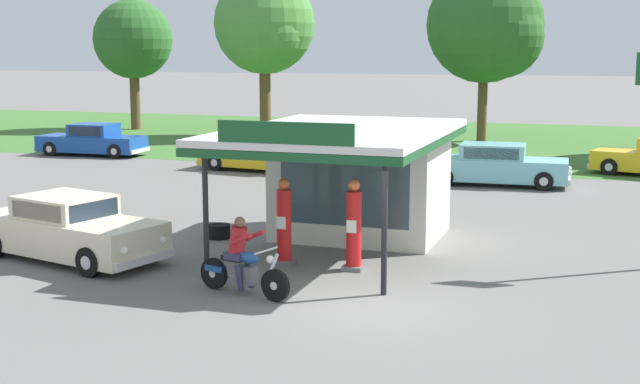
# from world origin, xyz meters

# --- Properties ---
(ground_plane) EXTENTS (300.00, 300.00, 0.00)m
(ground_plane) POSITION_xyz_m (0.00, 0.00, 0.00)
(ground_plane) COLOR slate
(grass_verge_strip) EXTENTS (120.00, 24.00, 0.01)m
(grass_verge_strip) POSITION_xyz_m (0.00, 30.00, 0.00)
(grass_verge_strip) COLOR #3D6B2D
(grass_verge_strip) RESTS_ON ground
(service_station_kiosk) EXTENTS (4.79, 7.39, 3.43)m
(service_station_kiosk) POSITION_xyz_m (-1.72, 5.33, 1.76)
(service_station_kiosk) COLOR silver
(service_station_kiosk) RESTS_ON ground
(gas_pump_nearside) EXTENTS (0.44, 0.44, 1.98)m
(gas_pump_nearside) POSITION_xyz_m (-2.54, 2.33, 0.91)
(gas_pump_nearside) COLOR slate
(gas_pump_nearside) RESTS_ON ground
(gas_pump_offside) EXTENTS (0.44, 0.44, 2.03)m
(gas_pump_offside) POSITION_xyz_m (-0.89, 2.33, 0.93)
(gas_pump_offside) COLOR slate
(gas_pump_offside) RESTS_ON ground
(motorcycle_with_rider) EXTENTS (2.16, 0.86, 1.58)m
(motorcycle_with_rider) POSITION_xyz_m (-2.44, -0.23, 0.65)
(motorcycle_with_rider) COLOR black
(motorcycle_with_rider) RESTS_ON ground
(featured_classic_sedan) EXTENTS (5.15, 2.95, 1.50)m
(featured_classic_sedan) POSITION_xyz_m (-7.45, 1.17, 0.69)
(featured_classic_sedan) COLOR beige
(featured_classic_sedan) RESTS_ON ground
(parked_car_second_row_spare) EXTENTS (5.58, 2.52, 1.59)m
(parked_car_second_row_spare) POSITION_xyz_m (-8.69, 16.22, 0.73)
(parked_car_second_row_spare) COLOR gold
(parked_car_second_row_spare) RESTS_ON ground
(parked_car_back_row_far_right) EXTENTS (5.33, 2.14, 1.48)m
(parked_car_back_row_far_right) POSITION_xyz_m (0.50, 15.51, 0.69)
(parked_car_back_row_far_right) COLOR #7AC6D1
(parked_car_back_row_far_right) RESTS_ON ground
(parked_car_back_row_centre_left) EXTENTS (5.15, 2.02, 1.46)m
(parked_car_back_row_centre_left) POSITION_xyz_m (-18.22, 18.34, 0.66)
(parked_car_back_row_centre_left) COLOR #19479E
(parked_car_back_row_centre_left) RESTS_ON ground
(tree_oak_left) EXTENTS (4.74, 4.74, 7.81)m
(tree_oak_left) POSITION_xyz_m (-23.14, 30.43, 5.40)
(tree_oak_left) COLOR brown
(tree_oak_left) RESTS_ON ground
(tree_oak_far_right) EXTENTS (6.15, 6.08, 9.14)m
(tree_oak_far_right) POSITION_xyz_m (-1.86, 30.22, 5.93)
(tree_oak_far_right) COLOR brown
(tree_oak_far_right) RESTS_ON ground
(tree_oak_right) EXTENTS (5.54, 5.54, 9.00)m
(tree_oak_right) POSITION_xyz_m (-13.74, 28.61, 6.11)
(tree_oak_right) COLOR brown
(tree_oak_right) RESTS_ON ground
(spare_tire_stack) EXTENTS (0.60, 0.60, 0.36)m
(spare_tire_stack) POSITION_xyz_m (-5.11, 4.28, 0.18)
(spare_tire_stack) COLOR black
(spare_tire_stack) RESTS_ON ground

